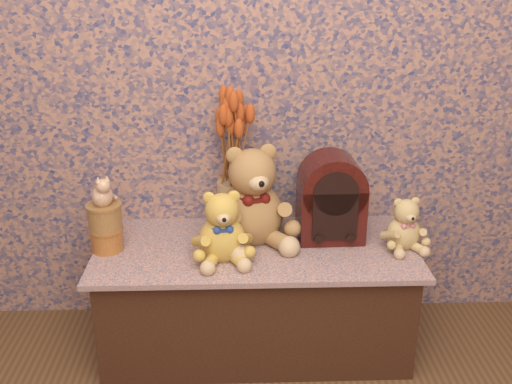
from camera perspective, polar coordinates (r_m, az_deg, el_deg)
display_shelf at (r=2.34m, az=-0.04°, el=-10.04°), size 1.21×0.55×0.44m
teddy_large at (r=2.21m, az=-0.50°, el=0.21°), size 0.42×0.46×0.41m
teddy_medium at (r=2.10m, az=-3.32°, el=-2.94°), size 0.25×0.29×0.28m
teddy_small at (r=2.25m, az=14.18°, el=-2.69°), size 0.20×0.23×0.22m
cathedral_radio at (r=2.25m, az=7.30°, el=-0.45°), size 0.25×0.18×0.34m
ceramic_vase at (r=2.32m, az=-2.23°, el=-1.39°), size 0.15×0.15×0.21m
dried_stalks at (r=2.22m, az=-2.35°, el=5.96°), size 0.23×0.23×0.41m
biscuit_tin_lower at (r=2.26m, az=-14.24°, el=-4.45°), size 0.14×0.14×0.09m
biscuit_tin_upper at (r=2.22m, az=-14.45°, el=-2.35°), size 0.14×0.14×0.09m
cat_figurine at (r=2.18m, az=-14.71°, el=0.26°), size 0.12×0.13×0.12m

